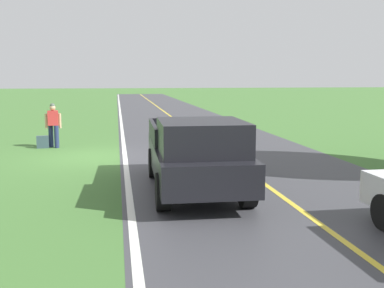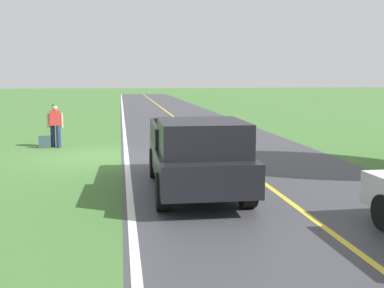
% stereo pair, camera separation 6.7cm
% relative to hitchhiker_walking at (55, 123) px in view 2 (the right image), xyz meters
% --- Properties ---
extents(ground_plane, '(200.00, 200.00, 0.00)m').
position_rel_hitchhiker_walking_xyz_m(ground_plane, '(-1.69, 2.53, -0.98)').
color(ground_plane, '#427033').
extents(road_surface, '(7.39, 120.00, 0.00)m').
position_rel_hitchhiker_walking_xyz_m(road_surface, '(-6.24, 2.53, -0.98)').
color(road_surface, '#3D3D42').
rests_on(road_surface, ground).
extents(lane_edge_line, '(0.16, 117.60, 0.00)m').
position_rel_hitchhiker_walking_xyz_m(lane_edge_line, '(-2.73, 2.53, -0.98)').
color(lane_edge_line, silver).
rests_on(lane_edge_line, ground).
extents(lane_centre_line, '(0.14, 117.60, 0.00)m').
position_rel_hitchhiker_walking_xyz_m(lane_centre_line, '(-6.24, 2.53, -0.98)').
color(lane_centre_line, gold).
rests_on(lane_centre_line, ground).
extents(hitchhiker_walking, '(0.62, 0.51, 1.75)m').
position_rel_hitchhiker_walking_xyz_m(hitchhiker_walking, '(0.00, 0.00, 0.00)').
color(hitchhiker_walking, navy).
rests_on(hitchhiker_walking, ground).
extents(suitcase_carried, '(0.48, 0.24, 0.48)m').
position_rel_hitchhiker_walking_xyz_m(suitcase_carried, '(0.41, 0.12, -0.74)').
color(suitcase_carried, '#384C56').
rests_on(suitcase_carried, ground).
extents(pickup_truck_passing, '(2.20, 5.45, 1.82)m').
position_rel_hitchhiker_walking_xyz_m(pickup_truck_passing, '(-4.34, 7.98, -0.01)').
color(pickup_truck_passing, black).
rests_on(pickup_truck_passing, ground).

